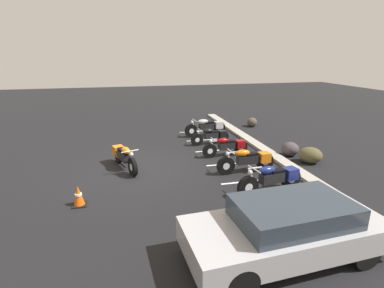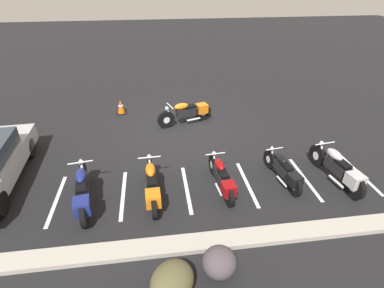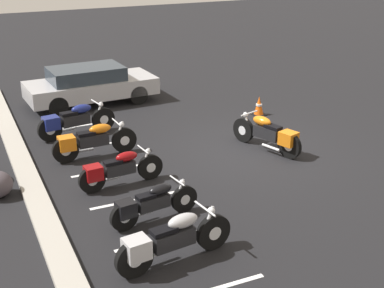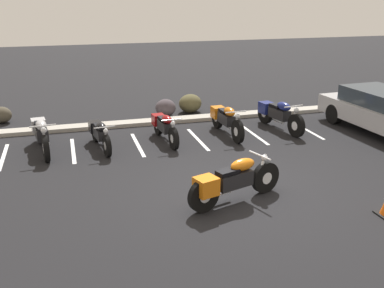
{
  "view_description": "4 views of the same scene",
  "coord_description": "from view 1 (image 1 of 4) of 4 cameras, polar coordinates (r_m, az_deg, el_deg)",
  "views": [
    {
      "loc": [
        10.83,
        -0.46,
        4.21
      ],
      "look_at": [
        -0.97,
        2.41,
        0.53
      ],
      "focal_mm": 28.0,
      "sensor_mm": 36.0,
      "label": 1
    },
    {
      "loc": [
        1.09,
        10.35,
        5.36
      ],
      "look_at": [
        -0.01,
        2.28,
        0.61
      ],
      "focal_mm": 28.0,
      "sensor_mm": 36.0,
      "label": 2
    },
    {
      "loc": [
        -11.44,
        6.99,
        5.48
      ],
      "look_at": [
        -0.23,
        1.83,
        0.57
      ],
      "focal_mm": 50.0,
      "sensor_mm": 36.0,
      "label": 3
    },
    {
      "loc": [
        -3.26,
        -8.19,
        4.08
      ],
      "look_at": [
        -0.5,
        1.44,
        0.68
      ],
      "focal_mm": 42.0,
      "sensor_mm": 36.0,
      "label": 4
    }
  ],
  "objects": [
    {
      "name": "stall_line_1",
      "position": [
        15.23,
        2.83,
        0.82
      ],
      "size": [
        0.1,
        2.1,
        0.0
      ],
      "primitive_type": "cube",
      "color": "white",
      "rests_on": "ground"
    },
    {
      "name": "parked_bike_1",
      "position": [
        14.45,
        3.86,
        1.6
      ],
      "size": [
        0.63,
        1.97,
        0.78
      ],
      "rotation": [
        0.0,
        0.0,
        -1.43
      ],
      "color": "black",
      "rests_on": "ground"
    },
    {
      "name": "parked_bike_0",
      "position": [
        15.91,
        2.98,
        3.31
      ],
      "size": [
        0.72,
        2.3,
        0.91
      ],
      "rotation": [
        0.0,
        0.0,
        -1.44
      ],
      "color": "black",
      "rests_on": "ground"
    },
    {
      "name": "parked_bike_3",
      "position": [
        11.17,
        10.77,
        -2.99
      ],
      "size": [
        0.63,
        2.25,
        0.89
      ],
      "rotation": [
        0.0,
        0.0,
        -1.53
      ],
      "color": "black",
      "rests_on": "ground"
    },
    {
      "name": "stall_line_4",
      "position": [
        10.55,
        11.02,
        -6.97
      ],
      "size": [
        0.1,
        2.1,
        0.0
      ],
      "primitive_type": "cube",
      "color": "white",
      "rests_on": "ground"
    },
    {
      "name": "car_silver",
      "position": [
        6.85,
        17.65,
        -15.03
      ],
      "size": [
        2.04,
        4.4,
        1.29
      ],
      "rotation": [
        0.0,
        0.0,
        -1.51
      ],
      "color": "black",
      "rests_on": "ground"
    },
    {
      "name": "motorcycle_orange_featured",
      "position": [
        11.65,
        -12.87,
        -2.24
      ],
      "size": [
        2.21,
        0.97,
        0.9
      ],
      "rotation": [
        0.0,
        0.0,
        0.31
      ],
      "color": "black",
      "rests_on": "ground"
    },
    {
      "name": "stall_line_0",
      "position": [
        16.87,
        1.14,
        2.44
      ],
      "size": [
        0.1,
        2.1,
        0.0
      ],
      "primitive_type": "cube",
      "color": "white",
      "rests_on": "ground"
    },
    {
      "name": "landscape_rock_2",
      "position": [
        12.84,
        21.6,
        -1.99
      ],
      "size": [
        1.18,
        1.21,
        0.64
      ],
      "primitive_type": "ellipsoid",
      "rotation": [
        0.0,
        0.0,
        0.91
      ],
      "color": "brown",
      "rests_on": "ground"
    },
    {
      "name": "stall_line_5",
      "position": [
        9.14,
        15.65,
        -11.22
      ],
      "size": [
        0.1,
        2.1,
        0.0
      ],
      "primitive_type": "cube",
      "color": "white",
      "rests_on": "ground"
    },
    {
      "name": "stall_line_3",
      "position": [
        12.05,
        7.57,
        -3.71
      ],
      "size": [
        0.1,
        2.1,
        0.0
      ],
      "primitive_type": "cube",
      "color": "white",
      "rests_on": "ground"
    },
    {
      "name": "traffic_cone",
      "position": [
        9.3,
        -20.8,
        -9.26
      ],
      "size": [
        0.4,
        0.4,
        0.62
      ],
      "color": "black",
      "rests_on": "ground"
    },
    {
      "name": "concrete_curb",
      "position": [
        13.15,
        15.27,
        -2.14
      ],
      "size": [
        18.0,
        0.5,
        0.12
      ],
      "primitive_type": "cube",
      "color": "#A8A399",
      "rests_on": "ground"
    },
    {
      "name": "landscape_rock_0",
      "position": [
        18.3,
        11.34,
        4.11
      ],
      "size": [
        0.85,
        0.82,
        0.54
      ],
      "primitive_type": "ellipsoid",
      "rotation": [
        0.0,
        0.0,
        1.12
      ],
      "color": "#494335",
      "rests_on": "ground"
    },
    {
      "name": "ground",
      "position": [
        11.63,
        -10.5,
        -4.65
      ],
      "size": [
        60.0,
        60.0,
        0.0
      ],
      "primitive_type": "plane",
      "color": "black"
    },
    {
      "name": "parked_bike_4",
      "position": [
        9.74,
        15.28,
        -6.24
      ],
      "size": [
        0.76,
        2.31,
        0.91
      ],
      "rotation": [
        0.0,
        0.0,
        -1.41
      ],
      "color": "black",
      "rests_on": "ground"
    },
    {
      "name": "landscape_rock_1",
      "position": [
        13.44,
        18.17,
        -0.91
      ],
      "size": [
        0.97,
        0.98,
        0.6
      ],
      "primitive_type": "ellipsoid",
      "rotation": [
        0.0,
        0.0,
        2.6
      ],
      "color": "#473F45",
      "rests_on": "ground"
    },
    {
      "name": "stall_line_2",
      "position": [
        13.62,
        4.92,
        -1.18
      ],
      "size": [
        0.1,
        2.1,
        0.0
      ],
      "primitive_type": "cube",
      "color": "white",
      "rests_on": "ground"
    },
    {
      "name": "parked_bike_2",
      "position": [
        12.81,
        6.83,
        -0.4
      ],
      "size": [
        0.58,
        2.06,
        0.81
      ],
      "rotation": [
        0.0,
        0.0,
        -1.48
      ],
      "color": "black",
      "rests_on": "ground"
    }
  ]
}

